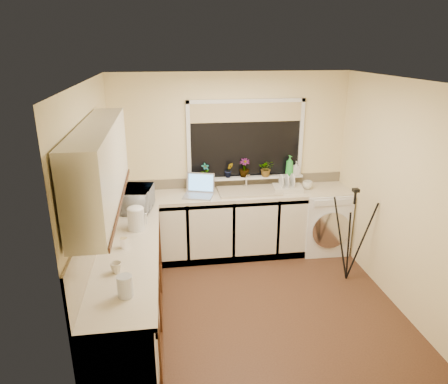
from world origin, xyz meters
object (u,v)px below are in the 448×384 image
steel_jar (124,243)px  plant_a (205,171)px  microwave (138,199)px  plant_c (244,168)px  plant_d (266,168)px  cup_back (307,185)px  soap_bottle_clear (296,168)px  laptop (199,190)px  washing_machine (322,220)px  dish_rack (288,188)px  cup_left (116,268)px  glass_jug (125,286)px  tripod (351,235)px  plant_b (229,170)px  kettle (136,219)px  soap_bottle_green (290,165)px

steel_jar → plant_a: plant_a is taller
microwave → plant_c: size_ratio=1.91×
plant_d → cup_back: 0.61m
plant_a → soap_bottle_clear: bearing=-0.1°
laptop → steel_jar: (-0.86, -1.40, -0.02)m
washing_machine → plant_c: (-1.08, 0.25, 0.73)m
laptop → steel_jar: bearing=-103.9°
dish_rack → microwave: microwave is taller
cup_left → washing_machine: bearing=35.3°
dish_rack → glass_jug: size_ratio=2.19×
laptop → steel_jar: size_ratio=4.36×
tripod → plant_d: (-0.80, 1.07, 0.57)m
cup_left → soap_bottle_clear: bearing=42.6°
plant_d → microwave: bearing=-160.5°
plant_b → soap_bottle_clear: bearing=-1.0°
washing_machine → plant_a: 1.79m
plant_b → steel_jar: bearing=-128.2°
kettle → steel_jar: size_ratio=2.29×
tripod → soap_bottle_clear: size_ratio=6.11×
microwave → cup_back: size_ratio=3.50×
dish_rack → laptop: bearing=-172.4°
kettle → glass_jug: size_ratio=1.32×
kettle → plant_d: (1.71, 1.20, 0.15)m
tripod → plant_c: (-1.11, 1.09, 0.58)m
cup_back → soap_bottle_clear: bearing=121.9°
dish_rack → glass_jug: 3.01m
tripod → steel_jar: 2.69m
steel_jar → plant_c: 2.24m
microwave → plant_b: size_ratio=2.31×
washing_machine → tripod: size_ratio=0.74×
washing_machine → tripod: 0.86m
kettle → microwave: size_ratio=0.49×
kettle → soap_bottle_green: size_ratio=0.84×
plant_a → soap_bottle_green: soap_bottle_green is taller
plant_b → soap_bottle_clear: size_ratio=1.07×
dish_rack → soap_bottle_clear: (0.17, 0.20, 0.22)m
cup_left → plant_a: bearing=64.5°
microwave → soap_bottle_clear: 2.24m
soap_bottle_clear → kettle: bearing=-150.6°
glass_jug → plant_b: plant_b is taller
plant_c → soap_bottle_clear: 0.73m
washing_machine → plant_a: size_ratio=4.10×
steel_jar → glass_jug: bearing=-84.6°
washing_machine → cup_back: 0.57m
kettle → steel_jar: (-0.10, -0.42, -0.07)m
plant_c → cup_left: (-1.53, -2.11, -0.23)m
washing_machine → soap_bottle_green: size_ratio=3.15×
soap_bottle_green → plant_a: bearing=179.8°
kettle → laptop: bearing=52.3°
plant_d → cup_left: (-1.84, -2.08, -0.22)m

